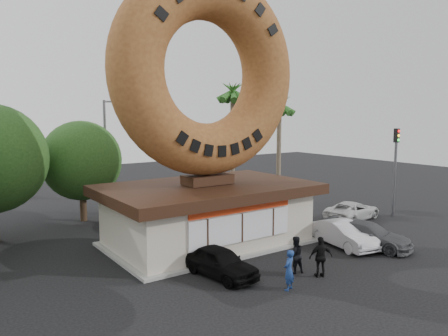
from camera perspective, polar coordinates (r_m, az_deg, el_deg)
ground at (r=19.82m, az=7.60°, el=-13.86°), size 90.00×90.00×0.00m
donut_shop at (r=23.86m, az=-2.13°, el=-5.74°), size 11.20×7.20×3.80m
giant_donut at (r=23.37m, az=-2.24°, el=12.35°), size 10.82×2.76×10.82m
tree_mid at (r=29.99m, az=-18.12°, el=0.92°), size 5.20×5.20×6.63m
palm_near at (r=34.14m, az=1.14°, el=9.37°), size 2.60×2.60×9.75m
palm_far at (r=35.16m, az=7.25°, el=7.73°), size 2.60×2.60×8.75m
street_lamp at (r=31.57m, az=-14.96°, el=2.17°), size 2.11×0.20×8.00m
traffic_signal at (r=32.03m, az=21.49°, el=0.88°), size 0.30×0.38×6.07m
person_left at (r=18.19m, az=8.48°, el=-13.04°), size 0.71×0.60×1.66m
person_center at (r=20.04m, az=9.26°, el=-11.12°), size 0.95×0.82×1.67m
person_right at (r=19.78m, az=12.53°, el=-11.27°), size 1.14×0.82×1.79m
car_black at (r=19.45m, az=-0.51°, el=-12.17°), size 2.05×4.00×1.30m
car_silver at (r=24.41m, az=15.34°, el=-8.34°), size 2.10×4.29×1.35m
car_grey at (r=24.66m, az=18.25°, el=-8.30°), size 3.11×4.96×1.34m
car_white at (r=30.63m, az=16.42°, el=-5.35°), size 4.67×2.64×1.23m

